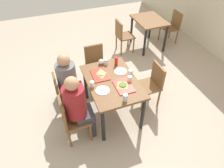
# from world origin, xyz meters

# --- Properties ---
(ground_plane) EXTENTS (10.00, 10.00, 0.02)m
(ground_plane) POSITION_xyz_m (0.00, 0.00, -0.01)
(ground_plane) COLOR #B7A893
(main_table) EXTENTS (1.16, 0.80, 0.77)m
(main_table) POSITION_xyz_m (0.00, 0.00, 0.66)
(main_table) COLOR brown
(main_table) RESTS_ON ground_plane
(chair_near_left) EXTENTS (0.40, 0.40, 0.84)m
(chair_near_left) POSITION_xyz_m (-0.29, -0.78, 0.49)
(chair_near_left) COLOR brown
(chair_near_left) RESTS_ON ground_plane
(chair_near_right) EXTENTS (0.40, 0.40, 0.84)m
(chair_near_right) POSITION_xyz_m (0.29, -0.78, 0.49)
(chair_near_right) COLOR brown
(chair_near_right) RESTS_ON ground_plane
(chair_far_side) EXTENTS (0.40, 0.40, 0.84)m
(chair_far_side) POSITION_xyz_m (0.00, 0.78, 0.49)
(chair_far_side) COLOR brown
(chair_far_side) RESTS_ON ground_plane
(chair_left_end) EXTENTS (0.40, 0.40, 0.84)m
(chair_left_end) POSITION_xyz_m (-0.96, 0.00, 0.49)
(chair_left_end) COLOR brown
(chair_left_end) RESTS_ON ground_plane
(person_in_red) EXTENTS (0.32, 0.42, 1.25)m
(person_in_red) POSITION_xyz_m (-0.29, -0.64, 0.74)
(person_in_red) COLOR #383842
(person_in_red) RESTS_ON ground_plane
(person_in_brown_jacket) EXTENTS (0.32, 0.42, 1.25)m
(person_in_brown_jacket) POSITION_xyz_m (0.29, -0.64, 0.74)
(person_in_brown_jacket) COLOR #383842
(person_in_brown_jacket) RESTS_ON ground_plane
(tray_red_near) EXTENTS (0.37, 0.27, 0.02)m
(tray_red_near) POSITION_xyz_m (-0.20, -0.14, 0.78)
(tray_red_near) COLOR red
(tray_red_near) RESTS_ON main_table
(tray_red_far) EXTENTS (0.36, 0.26, 0.02)m
(tray_red_far) POSITION_xyz_m (0.20, 0.12, 0.78)
(tray_red_far) COLOR red
(tray_red_far) RESTS_ON main_table
(paper_plate_center) EXTENTS (0.22, 0.22, 0.01)m
(paper_plate_center) POSITION_xyz_m (-0.17, 0.22, 0.77)
(paper_plate_center) COLOR white
(paper_plate_center) RESTS_ON main_table
(paper_plate_near_edge) EXTENTS (0.22, 0.22, 0.01)m
(paper_plate_near_edge) POSITION_xyz_m (0.17, -0.22, 0.77)
(paper_plate_near_edge) COLOR white
(paper_plate_near_edge) RESTS_ON main_table
(pizza_slice_a) EXTENTS (0.22, 0.16, 0.02)m
(pizza_slice_a) POSITION_xyz_m (-0.22, -0.11, 0.79)
(pizza_slice_a) COLOR tan
(pizza_slice_a) RESTS_ON tray_red_near
(pizza_slice_b) EXTENTS (0.22, 0.22, 0.02)m
(pizza_slice_b) POSITION_xyz_m (0.19, 0.11, 0.79)
(pizza_slice_b) COLOR tan
(pizza_slice_b) RESTS_ON tray_red_far
(plastic_cup_a) EXTENTS (0.07, 0.07, 0.10)m
(plastic_cup_a) POSITION_xyz_m (-0.03, 0.34, 0.82)
(plastic_cup_a) COLOR white
(plastic_cup_a) RESTS_ON main_table
(plastic_cup_b) EXTENTS (0.07, 0.07, 0.10)m
(plastic_cup_b) POSITION_xyz_m (0.03, -0.34, 0.82)
(plastic_cup_b) COLOR white
(plastic_cup_b) RESTS_ON main_table
(plastic_cup_c) EXTENTS (0.07, 0.07, 0.10)m
(plastic_cup_c) POSITION_xyz_m (-0.46, 0.06, 0.82)
(plastic_cup_c) COLOR white
(plastic_cup_c) RESTS_ON main_table
(plastic_cup_d) EXTENTS (0.07, 0.07, 0.10)m
(plastic_cup_d) POSITION_xyz_m (0.12, 0.26, 0.82)
(plastic_cup_d) COLOR white
(plastic_cup_d) RESTS_ON main_table
(soda_can) EXTENTS (0.07, 0.07, 0.12)m
(soda_can) POSITION_xyz_m (0.49, 0.02, 0.83)
(soda_can) COLOR #B7BCC6
(soda_can) RESTS_ON main_table
(condiment_bottle) EXTENTS (0.06, 0.06, 0.16)m
(condiment_bottle) POSITION_xyz_m (-0.38, 0.22, 0.85)
(condiment_bottle) COLOR red
(condiment_bottle) RESTS_ON main_table
(foil_bundle) EXTENTS (0.10, 0.10, 0.10)m
(foil_bundle) POSITION_xyz_m (-0.49, -0.02, 0.82)
(foil_bundle) COLOR silver
(foil_bundle) RESTS_ON main_table
(handbag) EXTENTS (0.34, 0.19, 0.28)m
(handbag) POSITION_xyz_m (-0.64, -0.80, 0.14)
(handbag) COLOR black
(handbag) RESTS_ON ground_plane
(background_table) EXTENTS (0.90, 0.70, 0.77)m
(background_table) POSITION_xyz_m (-1.88, 1.71, 0.64)
(background_table) COLOR brown
(background_table) RESTS_ON ground_plane
(background_chair_near) EXTENTS (0.40, 0.40, 0.84)m
(background_chair_near) POSITION_xyz_m (-1.88, 0.98, 0.49)
(background_chair_near) COLOR brown
(background_chair_near) RESTS_ON ground_plane
(background_chair_far) EXTENTS (0.40, 0.40, 0.84)m
(background_chair_far) POSITION_xyz_m (-1.88, 2.44, 0.49)
(background_chair_far) COLOR brown
(background_chair_far) RESTS_ON ground_plane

